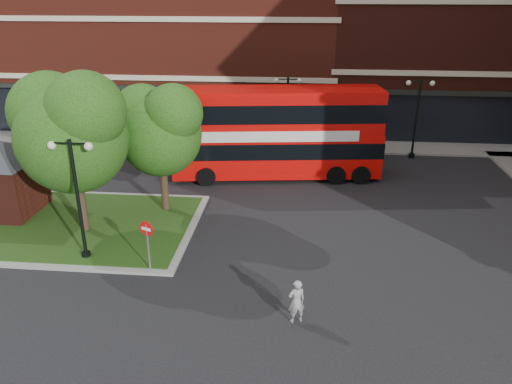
# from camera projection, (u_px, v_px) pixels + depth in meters

# --- Properties ---
(ground) EXTENTS (120.00, 120.00, 0.00)m
(ground) POSITION_uv_depth(u_px,v_px,m) (221.00, 268.00, 19.44)
(ground) COLOR black
(ground) RESTS_ON ground
(pavement_far) EXTENTS (44.00, 3.00, 0.12)m
(pavement_far) POSITION_uv_depth(u_px,v_px,m) (259.00, 143.00, 34.59)
(pavement_far) COLOR slate
(pavement_far) RESTS_ON ground
(terrace_far_left) EXTENTS (26.00, 12.00, 14.00)m
(terrace_far_left) POSITION_uv_depth(u_px,v_px,m) (167.00, 29.00, 39.53)
(terrace_far_left) COLOR maroon
(terrace_far_left) RESTS_ON ground
(terrace_far_right) EXTENTS (18.00, 12.00, 16.00)m
(terrace_far_right) POSITION_uv_depth(u_px,v_px,m) (454.00, 17.00, 37.24)
(terrace_far_right) COLOR #471911
(terrace_far_right) RESTS_ON ground
(traffic_island) EXTENTS (12.60, 7.60, 0.15)m
(traffic_island) POSITION_uv_depth(u_px,v_px,m) (59.00, 224.00, 22.87)
(traffic_island) COLOR gray
(traffic_island) RESTS_ON ground
(kiosk) EXTENTS (6.51, 6.51, 3.60)m
(kiosk) POSITION_uv_depth(u_px,v_px,m) (0.00, 169.00, 23.19)
(kiosk) COLOR #471911
(kiosk) RESTS_ON traffic_island
(tree_island_west) EXTENTS (5.40, 4.71, 7.21)m
(tree_island_west) POSITION_uv_depth(u_px,v_px,m) (70.00, 127.00, 20.55)
(tree_island_west) COLOR #2D2116
(tree_island_west) RESTS_ON ground
(tree_island_east) EXTENTS (4.46, 3.90, 6.29)m
(tree_island_east) POSITION_uv_depth(u_px,v_px,m) (159.00, 126.00, 22.78)
(tree_island_east) COLOR #2D2116
(tree_island_east) RESTS_ON ground
(lamp_island) EXTENTS (1.72, 0.36, 5.00)m
(lamp_island) POSITION_uv_depth(u_px,v_px,m) (77.00, 194.00, 19.02)
(lamp_island) COLOR black
(lamp_island) RESTS_ON ground
(lamp_far_left) EXTENTS (1.72, 0.36, 5.00)m
(lamp_far_left) POSITION_uv_depth(u_px,v_px,m) (287.00, 112.00, 31.52)
(lamp_far_left) COLOR black
(lamp_far_left) RESTS_ON ground
(lamp_far_right) EXTENTS (1.72, 0.36, 5.00)m
(lamp_far_right) POSITION_uv_depth(u_px,v_px,m) (417.00, 114.00, 30.83)
(lamp_far_right) COLOR black
(lamp_far_right) RESTS_ON ground
(bus) EXTENTS (11.82, 4.06, 4.42)m
(bus) POSITION_uv_depth(u_px,v_px,m) (277.00, 127.00, 27.75)
(bus) COLOR red
(bus) RESTS_ON ground
(woman) EXTENTS (0.67, 0.56, 1.56)m
(woman) POSITION_uv_depth(u_px,v_px,m) (297.00, 301.00, 16.06)
(woman) COLOR gray
(woman) RESTS_ON ground
(car_silver) EXTENTS (4.38, 1.77, 1.49)m
(car_silver) POSITION_uv_depth(u_px,v_px,m) (166.00, 140.00, 33.01)
(car_silver) COLOR #BABCC2
(car_silver) RESTS_ON ground
(car_white) EXTENTS (4.73, 1.70, 1.55)m
(car_white) POSITION_uv_depth(u_px,v_px,m) (341.00, 144.00, 32.00)
(car_white) COLOR silver
(car_white) RESTS_ON ground
(no_entry_sign) EXTENTS (0.56, 0.27, 2.14)m
(no_entry_sign) POSITION_uv_depth(u_px,v_px,m) (147.00, 236.00, 18.63)
(no_entry_sign) COLOR slate
(no_entry_sign) RESTS_ON ground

